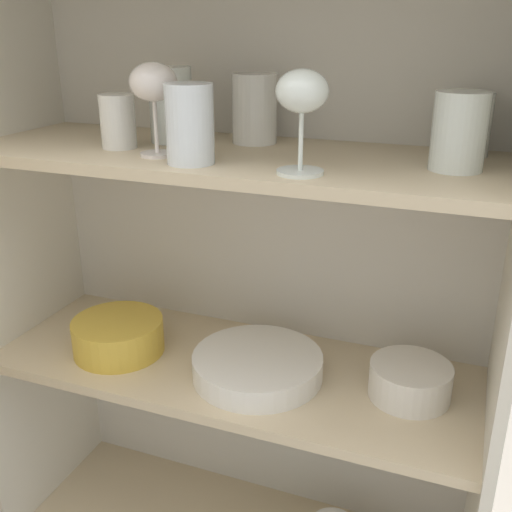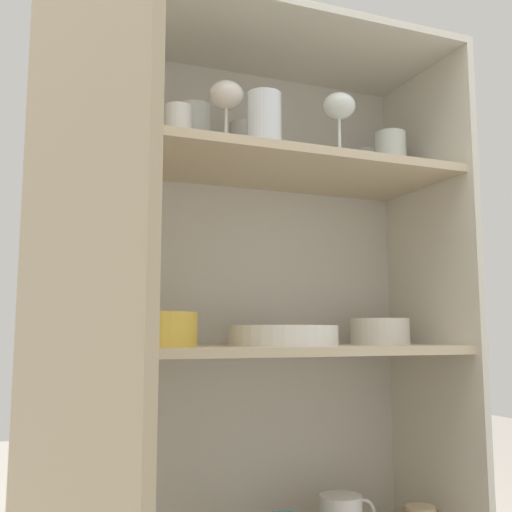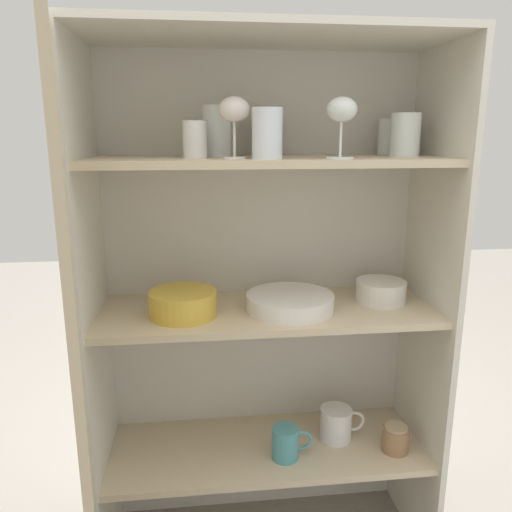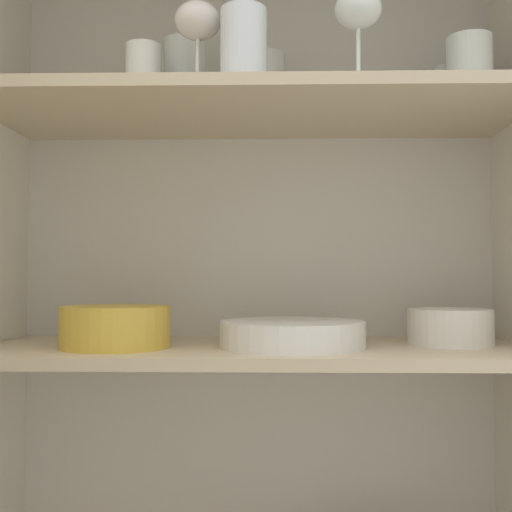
# 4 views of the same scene
# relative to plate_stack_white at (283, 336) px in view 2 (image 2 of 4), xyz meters

# --- Properties ---
(cupboard_back_panel) EXTENTS (0.99, 0.02, 1.51)m
(cupboard_back_panel) POSITION_rel_plate_stack_white_xyz_m (-0.06, 0.20, -0.06)
(cupboard_back_panel) COLOR silver
(cupboard_back_panel) RESTS_ON ground_plane
(cupboard_side_left) EXTENTS (0.02, 0.38, 1.51)m
(cupboard_side_left) POSITION_rel_plate_stack_white_xyz_m (-0.55, 0.02, -0.06)
(cupboard_side_left) COLOR silver
(cupboard_side_left) RESTS_ON ground_plane
(cupboard_side_right) EXTENTS (0.02, 0.38, 1.51)m
(cupboard_side_right) POSITION_rel_plate_stack_white_xyz_m (0.42, 0.02, -0.06)
(cupboard_side_right) COLOR silver
(cupboard_side_right) RESTS_ON ground_plane
(cupboard_top_panel) EXTENTS (0.99, 0.38, 0.02)m
(cupboard_top_panel) POSITION_rel_plate_stack_white_xyz_m (-0.06, 0.02, 0.71)
(cupboard_top_panel) COLOR silver
(cupboard_top_panel) RESTS_ON cupboard_side_left
(shelf_board_middle) EXTENTS (0.95, 0.34, 0.02)m
(shelf_board_middle) POSITION_rel_plate_stack_white_xyz_m (-0.06, 0.02, -0.03)
(shelf_board_middle) COLOR beige
(shelf_board_upper) EXTENTS (0.95, 0.34, 0.02)m
(shelf_board_upper) POSITION_rel_plate_stack_white_xyz_m (-0.06, 0.02, 0.39)
(shelf_board_upper) COLOR beige
(cupboard_door) EXTENTS (0.14, 0.48, 1.51)m
(cupboard_door) POSITION_rel_plate_stack_white_xyz_m (-0.49, -0.41, -0.06)
(cupboard_door) COLOR tan
(cupboard_door) RESTS_ON ground_plane
(tumbler_glass_0) EXTENTS (0.06, 0.06, 0.09)m
(tumbler_glass_0) POSITION_rel_plate_stack_white_xyz_m (-0.26, -0.02, 0.45)
(tumbler_glass_0) COLOR white
(tumbler_glass_0) RESTS_ON shelf_board_upper
(tumbler_glass_1) EXTENTS (0.08, 0.08, 0.12)m
(tumbler_glass_1) POSITION_rel_plate_stack_white_xyz_m (-0.05, 0.11, 0.47)
(tumbler_glass_1) COLOR white
(tumbler_glass_1) RESTS_ON shelf_board_upper
(tumbler_glass_2) EXTENTS (0.08, 0.08, 0.13)m
(tumbler_glass_2) POSITION_rel_plate_stack_white_xyz_m (-0.20, 0.07, 0.47)
(tumbler_glass_2) COLOR white
(tumbler_glass_2) RESTS_ON shelf_board_upper
(tumbler_glass_3) EXTENTS (0.08, 0.08, 0.12)m
(tumbler_glass_3) POSITION_rel_plate_stack_white_xyz_m (-0.08, -0.09, 0.46)
(tumbler_glass_3) COLOR white
(tumbler_glass_3) RESTS_ON shelf_board_upper
(tumbler_glass_4) EXTENTS (0.08, 0.08, 0.12)m
(tumbler_glass_4) POSITION_rel_plate_stack_white_xyz_m (0.31, 0.02, 0.46)
(tumbler_glass_4) COLOR white
(tumbler_glass_4) RESTS_ON shelf_board_upper
(tumbler_glass_5) EXTENTS (0.08, 0.08, 0.10)m
(tumbler_glass_5) POSITION_rel_plate_stack_white_xyz_m (0.32, 0.13, 0.45)
(tumbler_glass_5) COLOR white
(tumbler_glass_5) RESTS_ON shelf_board_upper
(wine_glass_0) EXTENTS (0.08, 0.08, 0.15)m
(wine_glass_0) POSITION_rel_plate_stack_white_xyz_m (-0.16, -0.06, 0.52)
(wine_glass_0) COLOR silver
(wine_glass_0) RESTS_ON shelf_board_upper
(wine_glass_1) EXTENTS (0.08, 0.08, 0.15)m
(wine_glass_1) POSITION_rel_plate_stack_white_xyz_m (0.10, -0.09, 0.51)
(wine_glass_1) COLOR white
(wine_glass_1) RESTS_ON shelf_board_upper
(plate_stack_white) EXTENTS (0.25, 0.25, 0.04)m
(plate_stack_white) POSITION_rel_plate_stack_white_xyz_m (0.00, 0.00, 0.00)
(plate_stack_white) COLOR white
(plate_stack_white) RESTS_ON shelf_board_middle
(mixing_bowl_large) EXTENTS (0.18, 0.18, 0.07)m
(mixing_bowl_large) POSITION_rel_plate_stack_white_xyz_m (-0.30, -0.01, 0.02)
(mixing_bowl_large) COLOR gold
(mixing_bowl_large) RESTS_ON shelf_board_middle
(serving_bowl_small) EXTENTS (0.15, 0.15, 0.06)m
(serving_bowl_small) POSITION_rel_plate_stack_white_xyz_m (0.28, 0.04, 0.01)
(serving_bowl_small) COLOR silver
(serving_bowl_small) RESTS_ON shelf_board_middle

